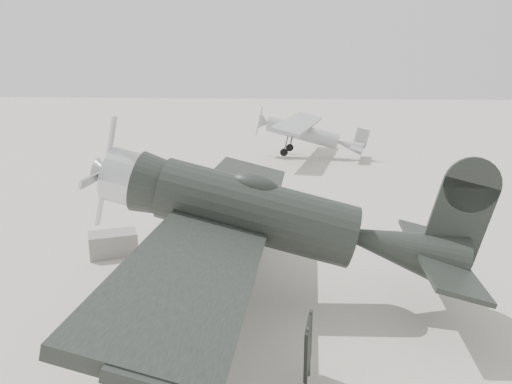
% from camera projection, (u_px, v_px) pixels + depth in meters
% --- Properties ---
extents(ground, '(160.00, 160.00, 0.00)m').
position_uv_depth(ground, '(290.00, 239.00, 17.93)').
color(ground, '#A7A594').
rests_on(ground, ground).
extents(lowwing_monoplane, '(9.78, 13.57, 4.40)m').
position_uv_depth(lowwing_monoplane, '(275.00, 218.00, 12.58)').
color(lowwing_monoplane, black).
rests_on(lowwing_monoplane, ground).
extents(highwing_monoplane, '(7.50, 10.52, 2.97)m').
position_uv_depth(highwing_monoplane, '(307.00, 130.00, 33.54)').
color(highwing_monoplane, gray).
rests_on(highwing_monoplane, ground).
extents(equipment_block, '(1.77, 1.49, 0.76)m').
position_uv_depth(equipment_block, '(113.00, 244.00, 16.40)').
color(equipment_block, slate).
rests_on(equipment_block, ground).
extents(sign_board, '(0.17, 0.99, 1.43)m').
position_uv_depth(sign_board, '(308.00, 346.00, 9.52)').
color(sign_board, '#333333').
rests_on(sign_board, ground).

